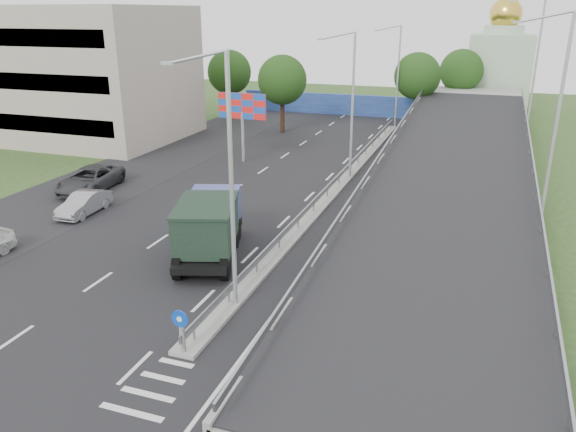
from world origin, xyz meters
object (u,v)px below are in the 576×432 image
at_px(lamp_post_near, 226,171).
at_px(parked_car_b, 84,204).
at_px(billboard, 242,110).
at_px(parked_car_c, 90,179).
at_px(lamp_post_far, 396,71).
at_px(dump_truck, 209,224).
at_px(sign_bollard, 182,331).
at_px(church, 499,67).
at_px(lamp_post_mid, 350,98).

xyz_separation_m(lamp_post_near, parked_car_b, (-13.10, 7.36, -5.15)).
height_order(billboard, parked_car_c, billboard).
relative_size(lamp_post_far, parked_car_b, 2.51).
xyz_separation_m(dump_truck, parked_car_b, (-9.93, 2.96, -1.02)).
bearing_deg(sign_bollard, dump_truck, 110.42).
height_order(lamp_post_near, lamp_post_far, same).
height_order(lamp_post_far, church, church).
xyz_separation_m(lamp_post_mid, parked_car_b, (-13.10, -12.64, -5.15)).
bearing_deg(billboard, lamp_post_near, -67.51).
height_order(lamp_post_mid, parked_car_c, lamp_post_mid).
bearing_deg(lamp_post_far, parked_car_b, -111.88).
relative_size(sign_bollard, parked_car_b, 0.42).
relative_size(lamp_post_near, lamp_post_mid, 1.00).
bearing_deg(sign_bollard, lamp_post_mid, 89.74).
relative_size(lamp_post_near, dump_truck, 1.38).
bearing_deg(parked_car_b, lamp_post_far, 65.17).
bearing_deg(parked_car_c, dump_truck, -35.95).
xyz_separation_m(sign_bollard, lamp_post_near, (0.11, 3.83, 4.77)).
bearing_deg(parked_car_b, billboard, 71.78).
bearing_deg(church, dump_truck, -104.75).
bearing_deg(church, parked_car_c, -121.10).
bearing_deg(lamp_post_far, parked_car_c, -118.92).
bearing_deg(sign_bollard, billboard, 109.21).
relative_size(lamp_post_mid, parked_car_c, 1.77).
height_order(lamp_post_far, parked_car_c, lamp_post_far).
relative_size(lamp_post_far, billboard, 1.83).
xyz_separation_m(sign_bollard, dump_truck, (-3.06, 8.22, 0.64)).
relative_size(church, parked_car_c, 2.43).
relative_size(church, dump_truck, 1.89).
xyz_separation_m(lamp_post_mid, lamp_post_far, (0.00, 20.00, 0.00)).
distance_m(dump_truck, parked_car_c, 14.47).
relative_size(lamp_post_near, parked_car_b, 2.51).
bearing_deg(parked_car_b, lamp_post_mid, 41.01).
distance_m(lamp_post_far, parked_car_c, 33.04).
relative_size(sign_bollard, dump_truck, 0.23).
bearing_deg(billboard, parked_car_b, -105.26).
bearing_deg(lamp_post_mid, billboard, 167.62).
xyz_separation_m(billboard, parked_car_c, (-6.68, -10.58, -3.39)).
distance_m(sign_bollard, church, 58.84).
relative_size(lamp_post_mid, church, 0.73).
relative_size(sign_bollard, church, 0.12).
bearing_deg(parked_car_c, lamp_post_far, 54.20).
bearing_deg(church, billboard, -120.70).
xyz_separation_m(lamp_post_far, billboard, (-9.11, -18.00, -1.62)).
relative_size(lamp_post_far, church, 0.73).
xyz_separation_m(billboard, dump_truck, (5.94, -17.60, -2.51)).
xyz_separation_m(lamp_post_far, church, (9.89, 14.00, -0.50)).
height_order(billboard, dump_truck, billboard).
height_order(sign_bollard, lamp_post_mid, lamp_post_mid).
bearing_deg(church, sign_bollard, -99.81).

